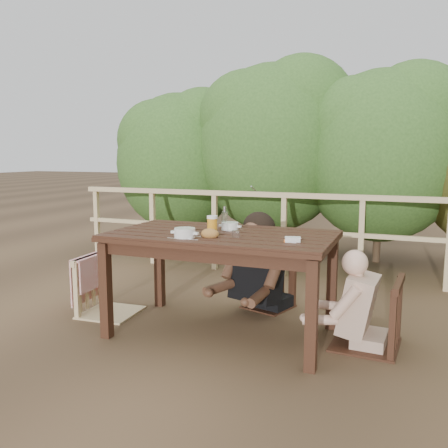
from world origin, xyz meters
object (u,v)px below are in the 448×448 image
at_px(chair_far, 269,265).
at_px(soup_far, 230,227).
at_px(bread_roll, 210,234).
at_px(table, 222,284).
at_px(woman, 270,234).
at_px(beer_glass, 212,226).
at_px(chair_right, 368,281).
at_px(bottle, 225,220).
at_px(chair_left, 109,261).
at_px(diner_right, 373,269).
at_px(butter_tub, 293,240).
at_px(tumbler, 236,235).
at_px(soup_near, 185,234).

xyz_separation_m(chair_far, soup_far, (-0.17, -0.60, 0.45)).
bearing_deg(bread_roll, table, 88.02).
xyz_separation_m(woman, beer_glass, (-0.22, -0.87, 0.19)).
bearing_deg(beer_glass, chair_right, 11.35).
distance_m(soup_far, bottle, 0.11).
bearing_deg(chair_left, diner_right, -90.99).
bearing_deg(butter_tub, diner_right, 17.81).
distance_m(chair_right, soup_far, 1.17).
distance_m(bottle, tumbler, 0.32).
xyz_separation_m(table, soup_far, (0.01, 0.17, 0.45)).
bearing_deg(diner_right, table, 101.89).
distance_m(bread_roll, tumbler, 0.20).
bearing_deg(soup_near, bottle, 66.80).
distance_m(table, chair_right, 1.14).
relative_size(chair_far, chair_right, 0.81).
bearing_deg(beer_glass, woman, 75.61).
bearing_deg(table, chair_left, 176.89).
bearing_deg(chair_far, soup_far, -87.10).
xyz_separation_m(chair_left, chair_right, (2.26, 0.10, 0.01)).
height_order(woman, bread_roll, woman).
xyz_separation_m(woman, bottle, (-0.18, -0.71, 0.22)).
bearing_deg(chair_left, woman, -64.21).
bearing_deg(bread_roll, diner_right, 18.13).
relative_size(soup_near, beer_glass, 1.67).
bearing_deg(diner_right, bread_roll, 112.15).
bearing_deg(soup_near, chair_far, 72.06).
bearing_deg(chair_far, soup_near, -89.66).
relative_size(woman, soup_near, 5.32).
xyz_separation_m(soup_far, butter_tub, (0.61, -0.34, -0.02)).
relative_size(chair_left, soup_near, 3.73).
bearing_deg(bottle, woman, 75.63).
height_order(woman, soup_far, woman).
distance_m(table, beer_glass, 0.50).
bearing_deg(woman, chair_left, 47.52).
height_order(woman, tumbler, woman).
xyz_separation_m(bread_roll, butter_tub, (0.63, 0.05, -0.02)).
xyz_separation_m(chair_right, soup_near, (-1.30, -0.47, 0.35)).
height_order(bottle, tumbler, bottle).
relative_size(chair_far, bread_roll, 5.86).
bearing_deg(chair_far, table, -84.33).
relative_size(diner_right, beer_glass, 7.56).
relative_size(chair_far, woman, 0.58).
distance_m(chair_left, butter_tub, 1.80).
relative_size(chair_left, woman, 0.70).
xyz_separation_m(chair_left, chair_far, (1.30, 0.71, -0.09)).
xyz_separation_m(soup_far, bottle, (-0.01, -0.08, 0.07)).
distance_m(diner_right, butter_tub, 0.67).
bearing_deg(butter_tub, table, 151.00).
distance_m(chair_left, bread_roll, 1.21).
relative_size(chair_far, diner_right, 0.68).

